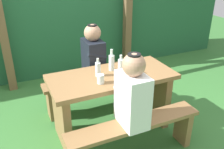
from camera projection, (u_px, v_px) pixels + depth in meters
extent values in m
plane|color=#387534|center=(112.00, 128.00, 3.07)|extent=(12.00, 12.00, 0.00)
cube|color=#235A36|center=(63.00, 22.00, 4.44)|extent=(6.40, 0.69, 1.69)
cube|color=brown|center=(2.00, 29.00, 3.57)|extent=(0.12, 0.12, 1.93)
cube|color=brown|center=(128.00, 16.00, 4.33)|extent=(0.12, 0.12, 1.93)
cube|color=olive|center=(112.00, 77.00, 2.77)|extent=(1.40, 0.64, 0.05)
cube|color=olive|center=(62.00, 117.00, 2.70)|extent=(0.08, 0.54, 0.68)
cube|color=olive|center=(155.00, 94.00, 3.15)|extent=(0.08, 0.54, 0.68)
cube|color=olive|center=(135.00, 124.00, 2.44)|extent=(1.40, 0.24, 0.04)
cube|color=olive|center=(183.00, 126.00, 2.77)|extent=(0.07, 0.22, 0.41)
cube|color=olive|center=(95.00, 79.00, 3.33)|extent=(1.40, 0.24, 0.04)
cube|color=olive|center=(51.00, 103.00, 3.19)|extent=(0.07, 0.22, 0.41)
cube|color=olive|center=(135.00, 85.00, 3.66)|extent=(0.07, 0.22, 0.41)
cube|color=white|center=(132.00, 100.00, 2.30)|extent=(0.22, 0.34, 0.52)
sphere|color=tan|center=(134.00, 65.00, 2.15)|extent=(0.21, 0.21, 0.21)
cylinder|color=black|center=(134.00, 55.00, 2.11)|extent=(0.12, 0.12, 0.02)
cylinder|color=white|center=(126.00, 84.00, 2.37)|extent=(0.25, 0.07, 0.15)
cube|color=black|center=(93.00, 60.00, 3.20)|extent=(0.22, 0.34, 0.52)
sphere|color=tan|center=(92.00, 33.00, 3.05)|extent=(0.21, 0.21, 0.21)
cylinder|color=black|center=(92.00, 26.00, 3.01)|extent=(0.12, 0.12, 0.02)
cylinder|color=black|center=(97.00, 56.00, 3.04)|extent=(0.25, 0.07, 0.15)
cylinder|color=silver|center=(101.00, 79.00, 2.55)|extent=(0.08, 0.08, 0.10)
cylinder|color=silver|center=(112.00, 63.00, 2.83)|extent=(0.07, 0.07, 0.18)
cylinder|color=silver|center=(112.00, 52.00, 2.78)|extent=(0.03, 0.03, 0.07)
cylinder|color=silver|center=(121.00, 67.00, 2.73)|extent=(0.06, 0.06, 0.18)
cylinder|color=silver|center=(121.00, 57.00, 2.68)|extent=(0.03, 0.03, 0.05)
cylinder|color=silver|center=(98.00, 69.00, 2.70)|extent=(0.06, 0.06, 0.16)
cylinder|color=silver|center=(98.00, 61.00, 2.65)|extent=(0.03, 0.03, 0.05)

